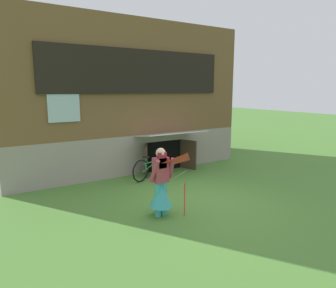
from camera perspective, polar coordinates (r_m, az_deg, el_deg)
name	(u,v)px	position (r m, az deg, el deg)	size (l,w,h in m)	color
ground_plane	(193,200)	(8.22, 4.58, -10.31)	(60.00, 60.00, 0.00)	#4C7F33
log_house	(112,97)	(12.34, -10.37, 8.61)	(8.42, 5.71, 5.13)	gray
person	(161,188)	(7.03, -1.32, -8.12)	(0.61, 0.52, 1.59)	teal
kite	(188,168)	(6.66, 3.66, -4.54)	(0.75, 0.86, 1.40)	red
bicycle_green	(151,167)	(9.99, -3.18, -4.32)	(1.61, 0.61, 0.77)	black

